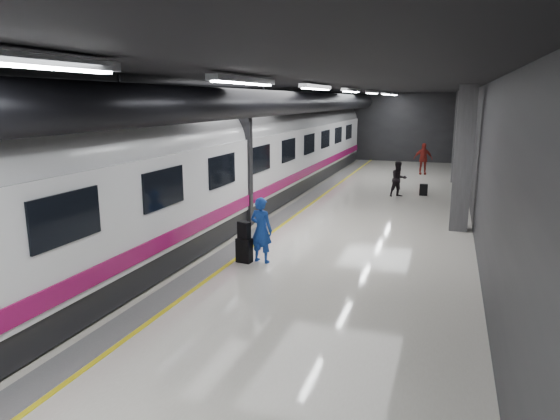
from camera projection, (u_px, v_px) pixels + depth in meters
The scene contains 9 objects.
ground at pixel (304, 233), 15.52m from camera, with size 40.00×40.00×0.00m, color silver.
platform_hall at pixel (304, 117), 15.72m from camera, with size 10.02×40.02×4.51m.
train at pixel (208, 163), 16.09m from camera, with size 3.05×38.00×4.05m.
traveler_main at pixel (261, 230), 12.59m from camera, with size 0.61×0.40×1.68m, color #1844B9.
suitcase_main at pixel (244, 250), 12.68m from camera, with size 0.38×0.24×0.63m, color black.
shoulder_bag at pixel (244, 230), 12.56m from camera, with size 0.32×0.17×0.43m, color black.
traveler_far_a at pixel (399, 179), 21.19m from camera, with size 0.74×0.57×1.51m, color black.
traveler_far_b at pixel (423, 159), 27.63m from camera, with size 1.01×0.42×1.73m, color maroon.
suitcase_far at pixel (423, 190), 21.59m from camera, with size 0.34×0.22×0.50m, color black.
Camera 1 is at (4.14, -14.43, 4.05)m, focal length 32.00 mm.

